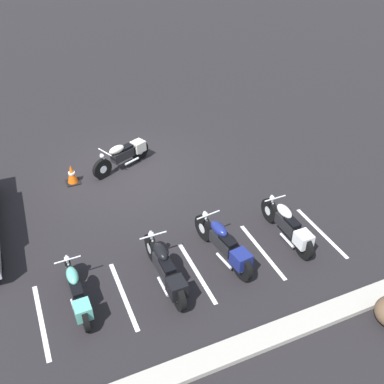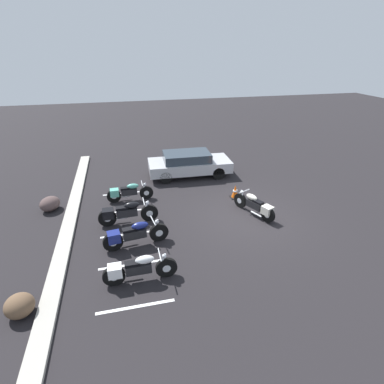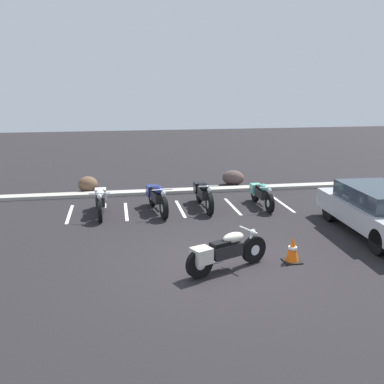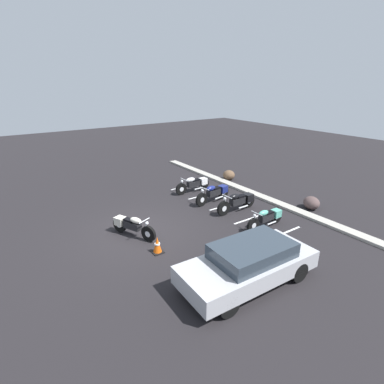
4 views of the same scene
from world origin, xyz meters
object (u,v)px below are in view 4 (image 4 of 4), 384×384
at_px(parked_bike_1, 214,193).
at_px(landscape_rock_1, 311,203).
at_px(parked_bike_0, 194,184).
at_px(parked_bike_2, 238,201).
at_px(motorcycle_cream_featured, 131,225).
at_px(traffic_cone, 157,245).
at_px(car_silver, 249,263).
at_px(parked_bike_3, 267,217).
at_px(landscape_rock_0, 229,175).

height_order(parked_bike_1, landscape_rock_1, parked_bike_1).
relative_size(parked_bike_0, parked_bike_2, 0.95).
distance_m(motorcycle_cream_featured, traffic_cone, 1.72).
relative_size(car_silver, landscape_rock_1, 4.89).
distance_m(car_silver, landscape_rock_1, 6.98).
distance_m(parked_bike_3, traffic_cone, 4.85).
distance_m(parked_bike_1, landscape_rock_1, 4.72).
distance_m(parked_bike_0, landscape_rock_0, 3.07).
bearing_deg(parked_bike_2, car_silver, 49.39).
distance_m(parked_bike_0, car_silver, 8.23).
xyz_separation_m(parked_bike_1, landscape_rock_1, (3.40, 3.27, -0.18)).
height_order(motorcycle_cream_featured, parked_bike_3, motorcycle_cream_featured).
bearing_deg(parked_bike_1, parked_bike_3, 82.57).
bearing_deg(landscape_rock_1, traffic_cone, -95.09).
relative_size(motorcycle_cream_featured, parked_bike_0, 0.92).
relative_size(parked_bike_2, parked_bike_3, 1.12).
bearing_deg(landscape_rock_1, motorcycle_cream_featured, -106.24).
distance_m(motorcycle_cream_featured, parked_bike_3, 5.61).
bearing_deg(car_silver, landscape_rock_1, -158.16).
height_order(parked_bike_2, landscape_rock_1, parked_bike_2).
bearing_deg(parked_bike_3, landscape_rock_0, -118.17).
bearing_deg(car_silver, motorcycle_cream_featured, -68.18).
xyz_separation_m(parked_bike_3, car_silver, (2.25, -3.31, 0.25)).
bearing_deg(motorcycle_cream_featured, parked_bike_3, 39.80).
height_order(motorcycle_cream_featured, traffic_cone, motorcycle_cream_featured).
bearing_deg(landscape_rock_1, parked_bike_2, -120.79).
xyz_separation_m(landscape_rock_0, landscape_rock_1, (5.73, 0.25, -0.00)).
relative_size(parked_bike_1, landscape_rock_1, 2.55).
bearing_deg(parked_bike_3, traffic_cone, -10.76).
height_order(parked_bike_0, parked_bike_3, parked_bike_0).
xyz_separation_m(parked_bike_0, car_silver, (7.54, -3.29, 0.22)).
relative_size(parked_bike_0, landscape_rock_1, 2.45).
relative_size(motorcycle_cream_featured, parked_bike_2, 0.87).
relative_size(parked_bike_0, parked_bike_3, 1.06).
bearing_deg(landscape_rock_0, parked_bike_0, -79.70).
xyz_separation_m(parked_bike_1, parked_bike_2, (1.57, 0.20, 0.00)).
height_order(motorcycle_cream_featured, landscape_rock_1, motorcycle_cream_featured).
bearing_deg(landscape_rock_0, parked_bike_2, -35.90).
relative_size(motorcycle_cream_featured, parked_bike_1, 0.88).
height_order(car_silver, landscape_rock_0, car_silver).
height_order(parked_bike_0, landscape_rock_0, parked_bike_0).
bearing_deg(parked_bike_3, motorcycle_cream_featured, -27.61).
bearing_deg(traffic_cone, parked_bike_0, 133.22).
bearing_deg(parked_bike_3, parked_bike_1, -90.59).
bearing_deg(traffic_cone, parked_bike_2, 102.72).
relative_size(motorcycle_cream_featured, traffic_cone, 3.24).
bearing_deg(motorcycle_cream_featured, traffic_cone, -15.50).
relative_size(parked_bike_3, car_silver, 0.47).
bearing_deg(parked_bike_2, landscape_rock_1, 148.33).
bearing_deg(parked_bike_2, parked_bike_1, -83.73).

